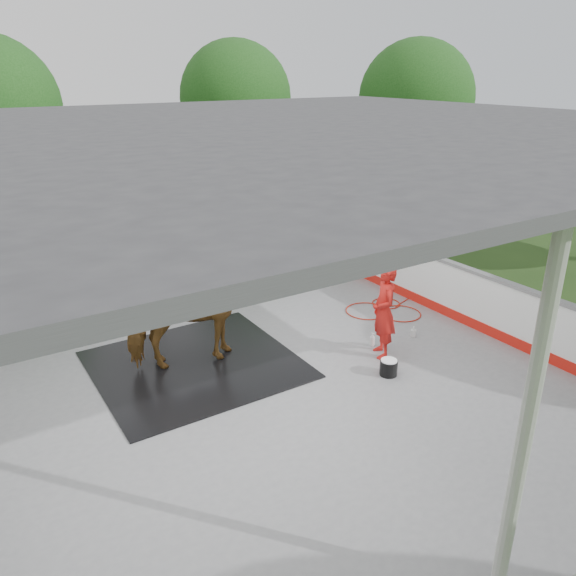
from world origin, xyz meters
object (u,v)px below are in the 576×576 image
dasher_board (456,293)px  horse (192,316)px  wash_bucket (389,367)px  handler (384,311)px

dasher_board → horse: bearing=169.0°
dasher_board → wash_bucket: 2.89m
dasher_board → handler: 2.36m
dasher_board → horse: 5.36m
horse → handler: size_ratio=1.26×
handler → wash_bucket: (-0.37, -0.59, -0.71)m
dasher_board → handler: handler is taller
wash_bucket → dasher_board: bearing=20.6°
handler → wash_bucket: bearing=-7.8°
dasher_board → horse: size_ratio=3.74×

